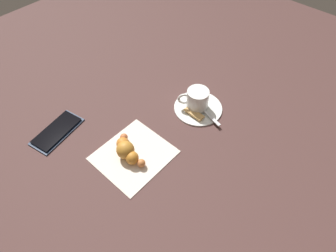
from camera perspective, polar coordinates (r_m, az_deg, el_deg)
name	(u,v)px	position (r m, az deg, el deg)	size (l,w,h in m)	color
ground_plane	(167,125)	(0.81, -0.18, 0.29)	(1.80, 1.80, 0.00)	#472D2A
saucer	(198,107)	(0.85, 6.00, 3.70)	(0.14, 0.14, 0.01)	white
espresso_cup	(197,99)	(0.82, 5.78, 5.40)	(0.07, 0.08, 0.06)	white
teaspoon	(198,105)	(0.84, 6.01, 4.21)	(0.05, 0.14, 0.01)	silver
sugar_packet	(194,113)	(0.82, 5.20, 2.52)	(0.06, 0.02, 0.01)	tan
napkin	(134,155)	(0.75, -6.84, -5.71)	(0.18, 0.17, 0.00)	silver
croissant	(127,150)	(0.73, -8.18, -4.78)	(0.07, 0.12, 0.05)	#BB663B
cell_phone	(57,131)	(0.84, -21.21, -0.94)	(0.15, 0.10, 0.01)	#142036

